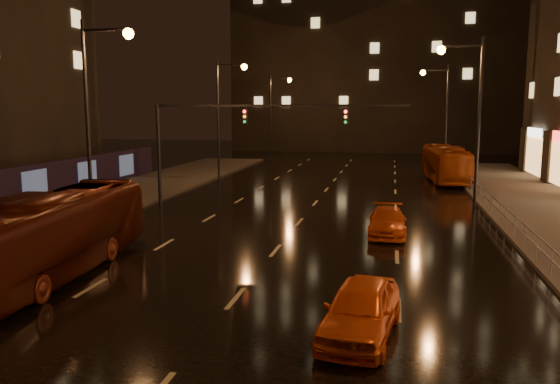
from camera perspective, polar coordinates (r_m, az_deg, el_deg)
name	(u,v)px	position (r m, az deg, el deg)	size (l,w,h in m)	color
ground	(310,209)	(32.66, 3.21, -1.75)	(140.00, 140.00, 0.00)	black
sidewalk_left	(58,214)	(32.88, -22.18, -2.18)	(7.00, 70.00, 0.15)	#38332D
building_distant	(391,26)	(84.67, 11.53, 16.67)	(44.00, 16.00, 36.00)	black
traffic_signal	(228,128)	(33.26, -5.44, 6.62)	(15.31, 0.32, 6.20)	black
railing_right	(498,206)	(30.70, 21.83, -1.32)	(0.05, 56.00, 1.00)	#99999E
bus_red	(53,234)	(20.96, -22.61, -4.09)	(2.50, 10.70, 2.98)	#53180B
bus_curb	(445,164)	(46.94, 16.88, 2.85)	(2.46, 10.49, 2.92)	#A03C10
taxi_near	(361,310)	(14.60, 8.43, -12.08)	(1.70, 4.24, 1.44)	orange
taxi_far	(387,222)	(26.33, 11.13, -3.04)	(1.73, 4.26, 1.24)	#E95A16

